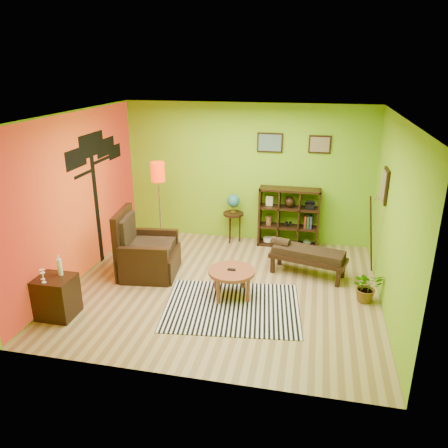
% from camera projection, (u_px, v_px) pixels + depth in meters
% --- Properties ---
extents(ground, '(5.00, 5.00, 0.00)m').
position_uv_depth(ground, '(224.00, 287.00, 7.25)').
color(ground, tan).
rests_on(ground, ground).
extents(room_shell, '(5.04, 4.54, 2.82)m').
position_uv_depth(room_shell, '(218.00, 182.00, 6.66)').
color(room_shell, '#78B718').
rests_on(room_shell, ground).
extents(zebra_rug, '(2.21, 1.79, 0.01)m').
position_uv_depth(zebra_rug, '(232.00, 307.00, 6.66)').
color(zebra_rug, silver).
rests_on(zebra_rug, ground).
extents(coffee_table, '(0.74, 0.74, 0.47)m').
position_uv_depth(coffee_table, '(232.00, 274.00, 6.87)').
color(coffee_table, brown).
rests_on(coffee_table, ground).
extents(armchair, '(1.07, 1.07, 1.16)m').
position_uv_depth(armchair, '(145.00, 255.00, 7.62)').
color(armchair, black).
rests_on(armchair, ground).
extents(side_cabinet, '(0.52, 0.48, 0.94)m').
position_uv_depth(side_cabinet, '(57.00, 296.00, 6.35)').
color(side_cabinet, black).
rests_on(side_cabinet, ground).
extents(floor_lamp, '(0.27, 0.27, 1.79)m').
position_uv_depth(floor_lamp, '(158.00, 180.00, 8.14)').
color(floor_lamp, silver).
rests_on(floor_lamp, ground).
extents(globe_table, '(0.42, 0.42, 1.02)m').
position_uv_depth(globe_table, '(233.00, 206.00, 8.87)').
color(globe_table, black).
rests_on(globe_table, ground).
extents(cube_shelf, '(1.20, 0.35, 1.20)m').
position_uv_depth(cube_shelf, '(289.00, 218.00, 8.73)').
color(cube_shelf, black).
rests_on(cube_shelf, ground).
extents(bench, '(1.38, 0.78, 0.61)m').
position_uv_depth(bench, '(306.00, 254.00, 7.57)').
color(bench, black).
rests_on(bench, ground).
extents(potted_plant, '(0.58, 0.61, 0.39)m').
position_uv_depth(potted_plant, '(366.00, 290.00, 6.78)').
color(potted_plant, '#26661E').
rests_on(potted_plant, ground).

